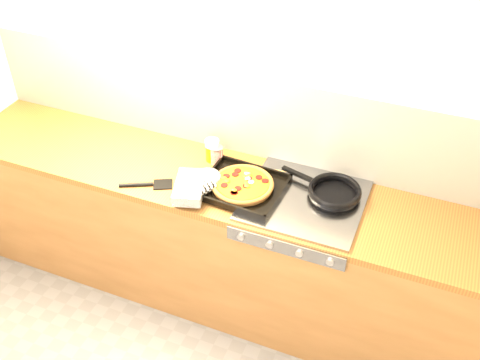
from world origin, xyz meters
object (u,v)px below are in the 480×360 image
at_px(juice_glass, 212,150).
at_px(pizza_on_tray, 228,185).
at_px(tomato_can, 217,155).
at_px(frying_pan, 333,192).

bearing_deg(juice_glass, pizza_on_tray, -49.12).
relative_size(tomato_can, juice_glass, 0.79).
bearing_deg(tomato_can, frying_pan, -4.55).
bearing_deg(pizza_on_tray, frying_pan, 16.77).
relative_size(frying_pan, tomato_can, 4.68).
relative_size(pizza_on_tray, juice_glass, 4.30).
bearing_deg(tomato_can, pizza_on_tray, -52.76).
xyz_separation_m(pizza_on_tray, juice_glass, (-0.19, 0.22, 0.02)).
xyz_separation_m(tomato_can, juice_glass, (-0.03, 0.01, 0.02)).
distance_m(frying_pan, juice_glass, 0.72).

